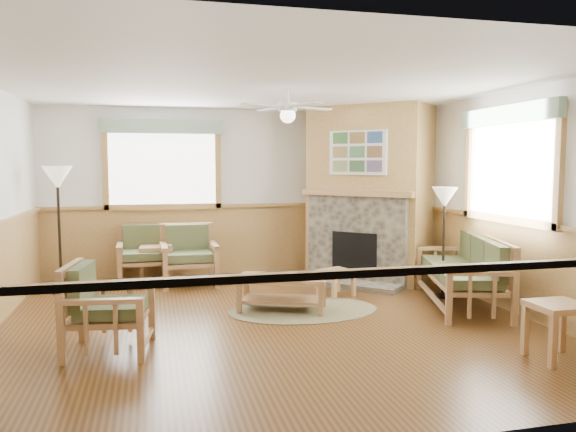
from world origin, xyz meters
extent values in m
cube|color=#563618|center=(0.00, 0.00, -0.01)|extent=(6.00, 6.00, 0.01)
cube|color=white|center=(0.00, 0.00, 2.70)|extent=(6.00, 6.00, 0.01)
cube|color=white|center=(0.00, 3.00, 1.35)|extent=(6.00, 0.02, 2.70)
cube|color=white|center=(0.00, -3.00, 1.35)|extent=(6.00, 0.02, 2.70)
cube|color=white|center=(3.00, 0.00, 1.35)|extent=(0.02, 6.00, 2.70)
cylinder|color=brown|center=(0.52, 0.37, 0.01)|extent=(2.44, 2.44, 0.01)
cube|color=maroon|center=(0.41, 0.39, 0.46)|extent=(0.26, 0.33, 0.03)
cube|color=black|center=(0.11, 0.51, 0.45)|extent=(0.30, 0.33, 0.03)
camera|label=1|loc=(-1.28, -6.20, 1.80)|focal=35.00mm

